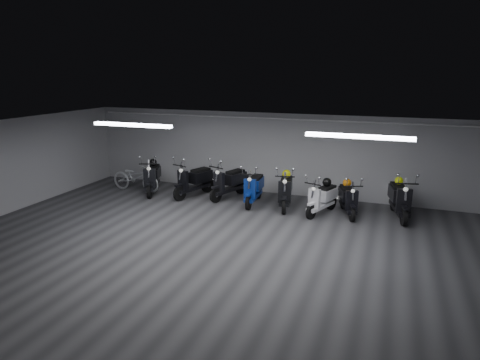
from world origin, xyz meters
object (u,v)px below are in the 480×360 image
(scooter_1, at_px, (194,175))
(scooter_4, at_px, (254,183))
(scooter_0, at_px, (152,173))
(scooter_8, at_px, (400,193))
(scooter_3, at_px, (229,177))
(helmet_2, at_px, (327,182))
(bicycle, at_px, (135,174))
(helmet_1, at_px, (286,174))
(scooter_5, at_px, (286,185))
(scooter_6, at_px, (322,193))
(scooter_7, at_px, (348,194))
(helmet_4, at_px, (347,183))
(helmet_0, at_px, (399,181))
(helmet_3, at_px, (153,162))

(scooter_1, relative_size, scooter_4, 1.06)
(scooter_0, distance_m, scooter_8, 8.11)
(scooter_3, distance_m, helmet_2, 3.33)
(scooter_3, bearing_deg, bicycle, -154.41)
(bicycle, xyz_separation_m, helmet_2, (6.74, 0.01, 0.33))
(helmet_1, bearing_deg, scooter_8, -0.83)
(scooter_5, distance_m, helmet_1, 0.41)
(scooter_3, bearing_deg, scooter_5, 10.64)
(scooter_0, bearing_deg, scooter_8, -19.88)
(scooter_6, distance_m, scooter_7, 0.76)
(helmet_2, height_order, helmet_4, helmet_2)
(scooter_7, bearing_deg, helmet_2, 159.42)
(scooter_4, height_order, helmet_4, scooter_4)
(scooter_1, bearing_deg, scooter_6, 14.93)
(scooter_6, distance_m, helmet_0, 2.26)
(helmet_3, xyz_separation_m, helmet_4, (6.71, -0.02, -0.12))
(scooter_6, relative_size, helmet_3, 6.72)
(scooter_7, height_order, helmet_2, scooter_7)
(scooter_5, relative_size, bicycle, 1.01)
(bicycle, height_order, helmet_2, bicycle)
(helmet_2, relative_size, helmet_4, 1.05)
(scooter_3, distance_m, helmet_4, 3.88)
(scooter_7, xyz_separation_m, helmet_2, (-0.65, 0.02, 0.30))
(helmet_1, bearing_deg, helmet_3, -179.31)
(scooter_0, distance_m, bicycle, 0.71)
(scooter_4, relative_size, helmet_2, 6.94)
(scooter_1, height_order, bicycle, scooter_1)
(scooter_6, height_order, scooter_7, scooter_6)
(scooter_6, bearing_deg, helmet_0, 40.37)
(scooter_7, relative_size, scooter_8, 0.86)
(scooter_1, height_order, helmet_3, scooter_1)
(helmet_2, bearing_deg, scooter_8, 6.71)
(scooter_4, bearing_deg, helmet_1, 11.72)
(scooter_0, bearing_deg, helmet_2, -21.55)
(scooter_0, relative_size, helmet_1, 7.28)
(scooter_3, xyz_separation_m, helmet_1, (1.98, -0.06, 0.30))
(scooter_5, height_order, scooter_7, scooter_5)
(scooter_1, relative_size, helmet_2, 7.39)
(helmet_4, bearing_deg, scooter_1, -178.96)
(scooter_8, bearing_deg, scooter_1, 168.95)
(helmet_0, bearing_deg, scooter_8, -77.86)
(scooter_4, xyz_separation_m, helmet_3, (-3.83, 0.21, 0.35))
(scooter_3, relative_size, bicycle, 1.02)
(scooter_8, bearing_deg, helmet_0, 90.00)
(scooter_3, distance_m, scooter_8, 5.38)
(scooter_4, distance_m, scooter_6, 2.24)
(scooter_7, height_order, bicycle, scooter_7)
(scooter_6, bearing_deg, scooter_5, -171.48)
(scooter_5, relative_size, scooter_6, 1.10)
(scooter_8, bearing_deg, scooter_6, -179.82)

